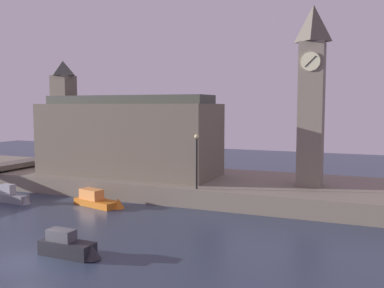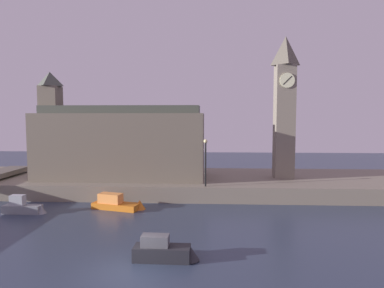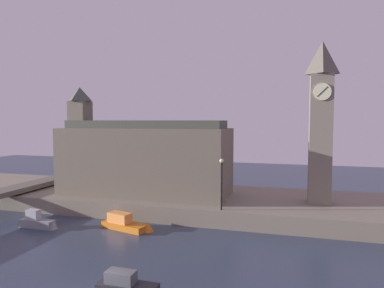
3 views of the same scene
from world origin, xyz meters
The scene contains 6 objects.
far_embankment centered at (0.00, 20.00, 0.75)m, with size 70.00×12.00×1.50m, color slate.
clock_tower centered at (11.77, 19.44, 9.05)m, with size 2.14×2.19×14.61m.
parliament_hall centered at (-5.52, 18.99, 5.21)m, with size 17.22×6.65×11.11m.
streetlamp centered at (3.67, 14.63, 4.18)m, with size 0.36×0.36×4.35m.
boat_cruiser_grey centered at (-11.08, 10.23, 0.49)m, with size 3.55×1.00×1.53m.
boat_patrol_orange centered at (-3.54, 11.92, 0.44)m, with size 4.97×2.43×1.56m.
Camera 3 is at (9.35, -14.01, 9.10)m, focal length 32.70 mm.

